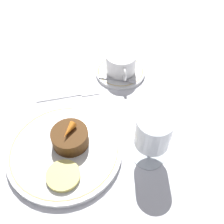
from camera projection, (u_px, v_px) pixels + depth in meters
ground_plane at (81, 156)px, 0.59m from camera, size 3.00×3.00×0.00m
dinner_plate at (65, 150)px, 0.59m from camera, size 0.26×0.26×0.01m
saucer at (120, 72)px, 0.77m from camera, size 0.14×0.14×0.01m
coffee_cup at (121, 63)px, 0.74m from camera, size 0.11×0.08×0.06m
spoon at (122, 80)px, 0.74m from camera, size 0.05×0.10×0.00m
wine_glass at (153, 134)px, 0.52m from camera, size 0.07×0.07×0.13m
fork at (76, 94)px, 0.71m from camera, size 0.03×0.17×0.01m
dessert_cake at (70, 138)px, 0.59m from camera, size 0.08×0.08×0.04m
carrot_garnish at (69, 130)px, 0.56m from camera, size 0.04×0.04×0.02m
pineapple_slice at (63, 176)px, 0.54m from camera, size 0.07×0.07×0.01m
chocolate_truffle at (143, 128)px, 0.63m from camera, size 0.02×0.02×0.02m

